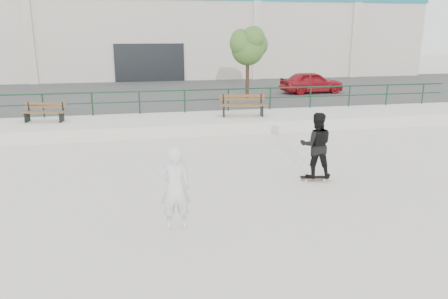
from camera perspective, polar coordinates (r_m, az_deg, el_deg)
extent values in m
plane|color=beige|center=(9.58, -3.46, -9.80)|extent=(120.00, 120.00, 0.00)
cube|color=beige|center=(18.54, -7.70, 3.24)|extent=(30.00, 3.00, 0.50)
cube|color=#3E3E3E|center=(26.90, -9.03, 6.90)|extent=(60.00, 14.00, 0.50)
cylinder|color=#13351F|center=(19.61, -8.11, 7.59)|extent=(28.00, 0.06, 0.06)
cylinder|color=#13351F|center=(19.67, -8.06, 6.29)|extent=(28.00, 0.05, 0.05)
cylinder|color=#13351F|center=(20.01, -22.55, 5.28)|extent=(0.06, 0.06, 1.00)
cylinder|color=#13351F|center=(19.72, -16.82, 5.67)|extent=(0.06, 0.06, 1.00)
cylinder|color=#13351F|center=(19.64, -10.98, 6.00)|extent=(0.06, 0.06, 1.00)
cylinder|color=#13351F|center=(19.76, -5.15, 6.27)|extent=(0.06, 0.06, 1.00)
cylinder|color=#13351F|center=(20.08, 0.56, 6.47)|extent=(0.06, 0.06, 1.00)
cylinder|color=#13351F|center=(20.59, 6.05, 6.61)|extent=(0.06, 0.06, 1.00)
cylinder|color=#13351F|center=(21.28, 11.23, 6.68)|extent=(0.06, 0.06, 1.00)
cylinder|color=#13351F|center=(22.13, 16.05, 6.70)|extent=(0.06, 0.06, 1.00)
cylinder|color=#13351F|center=(23.11, 20.48, 6.67)|extent=(0.06, 0.06, 1.00)
cylinder|color=#13351F|center=(24.23, 24.53, 6.62)|extent=(0.06, 0.06, 1.00)
cube|color=beige|center=(40.62, -10.28, 14.89)|extent=(44.00, 16.00, 8.00)
cube|color=black|center=(32.67, -9.66, 10.69)|extent=(5.00, 0.15, 3.20)
cube|color=beige|center=(33.22, -24.02, 12.29)|extent=(0.60, 0.25, 6.20)
cube|color=beige|center=(33.79, 4.29, 13.55)|extent=(0.60, 0.25, 6.20)
cube|color=beige|center=(36.78, 16.70, 13.10)|extent=(0.60, 0.25, 6.20)
cube|color=#533A1C|center=(18.90, -22.65, 4.44)|extent=(1.65, 0.43, 0.04)
cube|color=#533A1C|center=(19.05, -22.47, 4.53)|extent=(1.65, 0.43, 0.04)
cube|color=#533A1C|center=(19.20, -22.29, 4.63)|extent=(1.65, 0.43, 0.04)
cube|color=#533A1C|center=(19.24, -22.26, 5.18)|extent=(1.64, 0.36, 0.09)
cube|color=#533A1C|center=(19.22, -22.30, 5.56)|extent=(1.64, 0.36, 0.09)
cube|color=black|center=(19.36, -24.31, 3.88)|extent=(0.14, 0.46, 0.39)
cube|color=black|center=(19.51, -24.16, 5.11)|extent=(0.06, 0.06, 0.39)
cube|color=black|center=(18.84, -20.44, 3.99)|extent=(0.14, 0.46, 0.39)
cube|color=black|center=(19.00, -20.31, 5.25)|extent=(0.06, 0.06, 0.39)
cube|color=#533A1C|center=(18.68, 2.53, 5.72)|extent=(1.98, 0.42, 0.04)
cube|color=#533A1C|center=(18.88, 2.47, 5.82)|extent=(1.98, 0.42, 0.04)
cube|color=#533A1C|center=(19.07, 2.41, 5.91)|extent=(1.98, 0.42, 0.04)
cube|color=#533A1C|center=(19.12, 2.39, 6.57)|extent=(1.97, 0.34, 0.11)
cube|color=#533A1C|center=(19.10, 2.40, 7.03)|extent=(1.97, 0.34, 0.11)
cube|color=black|center=(18.85, -0.05, 5.07)|extent=(0.15, 0.55, 0.46)
cube|color=black|center=(19.06, -0.09, 6.56)|extent=(0.07, 0.06, 0.46)
cube|color=black|center=(19.01, 4.95, 5.10)|extent=(0.15, 0.55, 0.46)
cube|color=black|center=(19.22, 4.86, 6.58)|extent=(0.07, 0.06, 0.46)
cylinder|color=#403020|center=(23.31, 3.07, 9.26)|extent=(0.19, 0.19, 2.29)
sphere|color=#305620|center=(23.20, 3.12, 13.01)|extent=(1.72, 1.72, 1.72)
sphere|color=#305620|center=(23.60, 4.10, 13.49)|extent=(1.33, 1.33, 1.33)
sphere|color=#305620|center=(22.92, 2.31, 13.70)|extent=(1.24, 1.24, 1.24)
sphere|color=#305620|center=(22.87, 3.87, 14.40)|extent=(1.14, 1.14, 1.14)
sphere|color=#305620|center=(23.49, 2.20, 14.21)|extent=(1.05, 1.05, 1.05)
imported|color=maroon|center=(26.60, 11.37, 8.62)|extent=(3.82, 1.78, 1.27)
cube|color=black|center=(12.53, 11.72, -3.55)|extent=(0.80, 0.34, 0.02)
cube|color=brown|center=(12.53, 11.72, -3.62)|extent=(0.80, 0.34, 0.01)
cube|color=gray|center=(12.49, 10.54, -3.75)|extent=(0.09, 0.17, 0.03)
cube|color=gray|center=(12.60, 12.86, -3.70)|extent=(0.09, 0.17, 0.03)
cylinder|color=white|center=(12.40, 10.63, -3.97)|extent=(0.06, 0.03, 0.06)
cylinder|color=white|center=(12.58, 10.45, -3.68)|extent=(0.06, 0.03, 0.06)
cylinder|color=white|center=(12.52, 12.96, -3.91)|extent=(0.06, 0.03, 0.06)
cylinder|color=white|center=(12.69, 12.76, -3.63)|extent=(0.06, 0.03, 0.06)
imported|color=black|center=(12.27, 11.95, 0.55)|extent=(1.03, 0.89, 1.83)
imported|color=silver|center=(9.15, -6.44, -5.03)|extent=(0.67, 0.45, 1.79)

